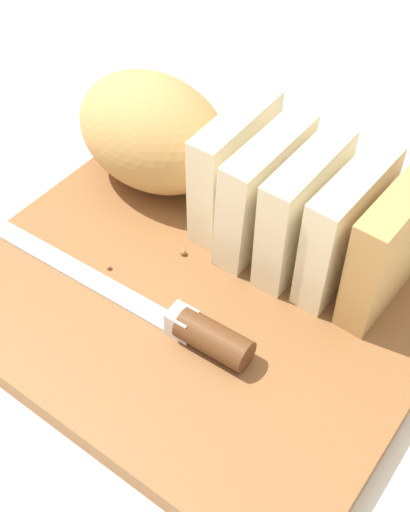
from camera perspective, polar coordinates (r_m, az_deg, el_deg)
ground_plane at (r=0.55m, az=0.00°, el=-3.57°), size 3.00×3.00×0.00m
cutting_board at (r=0.55m, az=0.00°, el=-2.88°), size 0.37×0.32×0.02m
bread_loaf at (r=0.56m, az=1.16°, el=7.80°), size 0.32×0.11×0.10m
bread_knife at (r=0.50m, az=-2.13°, el=-5.66°), size 0.27×0.03×0.02m
crumb_near_knife at (r=0.56m, az=-1.84°, el=0.31°), size 0.01×0.01×0.01m
crumb_near_loaf at (r=0.55m, az=-8.18°, el=-0.95°), size 0.00×0.00×0.00m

